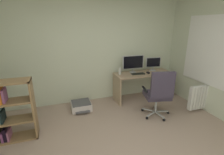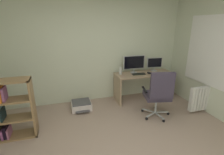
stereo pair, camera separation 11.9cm
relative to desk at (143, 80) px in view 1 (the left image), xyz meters
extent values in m
cube|color=beige|center=(-1.27, 0.41, 0.82)|extent=(4.70, 0.10, 2.72)
cube|color=white|center=(1.07, -1.04, 0.85)|extent=(0.01, 1.44, 1.42)
cube|color=white|center=(1.06, -1.04, 0.85)|extent=(0.02, 1.52, 1.50)
cube|color=tan|center=(0.00, 0.00, 0.17)|extent=(1.52, 0.57, 0.04)
cube|color=tan|center=(-0.74, 0.00, -0.19)|extent=(0.04, 0.55, 0.69)
cube|color=tan|center=(0.74, 0.00, -0.19)|extent=(0.04, 0.55, 0.69)
cylinder|color=#B2B5B7|center=(-0.25, 0.13, 0.19)|extent=(0.18, 0.18, 0.01)
cylinder|color=#B2B5B7|center=(-0.25, 0.13, 0.25)|extent=(0.03, 0.03, 0.10)
cube|color=#B7BABC|center=(-0.25, 0.13, 0.46)|extent=(0.58, 0.04, 0.35)
cube|color=black|center=(-0.25, 0.11, 0.46)|extent=(0.54, 0.01, 0.32)
cylinder|color=#B2B5B7|center=(0.36, 0.13, 0.19)|extent=(0.18, 0.18, 0.01)
cylinder|color=#B2B5B7|center=(0.36, 0.13, 0.25)|extent=(0.03, 0.03, 0.10)
cube|color=#B7BABC|center=(0.36, 0.13, 0.42)|extent=(0.42, 0.08, 0.26)
cube|color=black|center=(0.35, 0.11, 0.42)|extent=(0.38, 0.04, 0.24)
cube|color=black|center=(-0.19, -0.07, 0.20)|extent=(0.35, 0.15, 0.02)
cube|color=black|center=(0.09, -0.08, 0.20)|extent=(0.07, 0.10, 0.03)
cylinder|color=silver|center=(-0.63, 0.08, 0.27)|extent=(0.07, 0.07, 0.17)
cube|color=#B7BABC|center=(0.00, -0.91, -0.47)|extent=(0.30, 0.10, 0.02)
sphere|color=black|center=(0.15, -0.95, -0.51)|extent=(0.06, 0.06, 0.06)
cube|color=#B7BABC|center=(-0.06, -0.75, -0.47)|extent=(0.18, 0.27, 0.02)
sphere|color=black|center=(0.01, -0.62, -0.51)|extent=(0.06, 0.06, 0.06)
cube|color=#B7BABC|center=(-0.24, -0.77, -0.47)|extent=(0.22, 0.25, 0.02)
sphere|color=black|center=(-0.34, -0.65, -0.51)|extent=(0.06, 0.06, 0.06)
cube|color=#B7BABC|center=(-0.28, -0.94, -0.47)|extent=(0.29, 0.15, 0.02)
sphere|color=black|center=(-0.42, -1.00, -0.51)|extent=(0.06, 0.06, 0.06)
cube|color=#B7BABC|center=(-0.13, -1.03, -0.47)|extent=(0.06, 0.30, 0.02)
sphere|color=black|center=(-0.12, -1.18, -0.51)|extent=(0.06, 0.06, 0.06)
cylinder|color=#B7BABC|center=(-0.14, -0.88, -0.29)|extent=(0.04, 0.04, 0.36)
cube|color=#3B3346|center=(-0.14, -0.88, -0.06)|extent=(0.60, 0.56, 0.10)
cube|color=#3B3346|center=(-0.20, -1.13, 0.26)|extent=(0.48, 0.17, 0.55)
cube|color=black|center=(-0.41, -0.82, 0.09)|extent=(0.11, 0.32, 0.03)
cube|color=black|center=(0.13, -0.94, 0.09)|extent=(0.11, 0.32, 0.03)
cube|color=olive|center=(-2.59, -0.80, 0.00)|extent=(0.03, 0.30, 1.08)
cube|color=olive|center=(-2.96, -0.80, 0.53)|extent=(0.77, 0.30, 0.03)
cube|color=olive|center=(-2.96, -0.80, -0.52)|extent=(0.77, 0.30, 0.03)
cube|color=olive|center=(-2.96, -0.80, -0.17)|extent=(0.70, 0.30, 0.03)
cube|color=olive|center=(-2.96, -0.80, 0.18)|extent=(0.70, 0.30, 0.03)
cube|color=black|center=(-3.17, -0.80, -0.40)|extent=(0.03, 0.22, 0.22)
cube|color=#89457D|center=(-3.14, -0.81, -0.42)|extent=(0.03, 0.25, 0.17)
cube|color=black|center=(-3.09, -0.80, -0.39)|extent=(0.05, 0.23, 0.23)
cube|color=#9D5A7E|center=(-3.05, -0.80, -0.42)|extent=(0.02, 0.26, 0.17)
cube|color=#6E93A2|center=(-3.12, -0.79, -0.03)|extent=(0.04, 0.22, 0.25)
cube|color=black|center=(-3.08, -0.80, -0.06)|extent=(0.03, 0.24, 0.20)
cube|color=orange|center=(-3.04, -0.81, 0.32)|extent=(0.04, 0.26, 0.26)
cube|color=#8F5585|center=(-3.00, -0.80, 0.31)|extent=(0.03, 0.22, 0.23)
cube|color=silver|center=(-1.68, -0.09, -0.46)|extent=(0.46, 0.42, 0.16)
cube|color=#4C4C51|center=(-1.68, -0.09, -0.36)|extent=(0.43, 0.39, 0.02)
cube|color=#4C4C51|center=(-1.68, -0.34, -0.49)|extent=(0.32, 0.10, 0.01)
cube|color=white|center=(0.66, -1.04, -0.20)|extent=(0.06, 0.10, 0.56)
cube|color=white|center=(0.74, -1.04, -0.20)|extent=(0.06, 0.10, 0.56)
cube|color=white|center=(0.82, -1.04, -0.20)|extent=(0.06, 0.10, 0.56)
cube|color=white|center=(0.89, -1.04, -0.20)|extent=(0.06, 0.10, 0.56)
cube|color=white|center=(0.97, -1.04, -0.20)|extent=(0.06, 0.10, 0.56)
cube|color=white|center=(1.05, -1.04, -0.20)|extent=(0.06, 0.10, 0.56)
cube|color=white|center=(1.13, -1.04, -0.20)|extent=(0.06, 0.10, 0.56)
cube|color=white|center=(1.21, -1.04, -0.20)|extent=(0.06, 0.10, 0.56)
cube|color=white|center=(1.29, -1.04, -0.20)|extent=(0.06, 0.10, 0.56)
camera|label=1|loc=(-2.13, -3.73, 1.41)|focal=26.74mm
camera|label=2|loc=(-2.02, -3.76, 1.41)|focal=26.74mm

